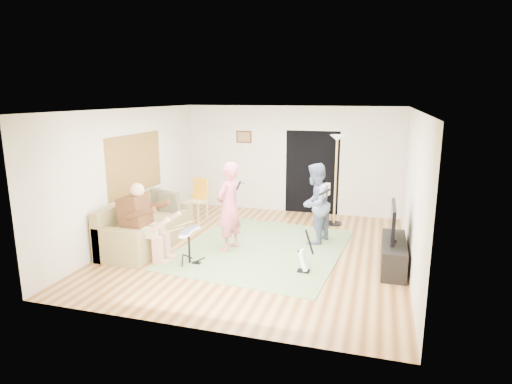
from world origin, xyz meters
TOP-DOWN VIEW (x-y plane):
  - floor at (0.00, 0.00)m, footprint 6.00×6.00m
  - walls at (0.00, 0.00)m, footprint 5.50×6.00m
  - ceiling at (0.00, 0.00)m, footprint 6.00×6.00m
  - window_blinds at (-2.74, 0.20)m, footprint 0.00×2.05m
  - doorway at (0.55, 2.99)m, footprint 2.10×0.00m
  - picture_frame at (-1.25, 2.99)m, footprint 0.42×0.03m
  - area_rug at (0.05, 0.09)m, footprint 3.33×3.79m
  - sofa at (-2.30, -0.35)m, footprint 0.94×2.29m
  - drummer at (-1.86, -1.00)m, footprint 0.92×0.52m
  - drum_kit at (-1.00, -1.00)m, footprint 0.35×0.63m
  - singer at (-0.55, -0.13)m, footprint 0.57×0.72m
  - microphone at (-0.35, -0.13)m, footprint 0.06×0.06m
  - guitarist at (0.97, 0.74)m, footprint 0.83×0.95m
  - guitar_held at (1.17, 0.74)m, footprint 0.26×0.61m
  - guitar_spare at (1.04, -0.81)m, footprint 0.28×0.25m
  - torchiere_lamp at (1.22, 2.16)m, footprint 0.37×0.37m
  - dining_chair at (-2.02, 1.65)m, footprint 0.51×0.53m
  - tv_cabinet at (2.50, -0.20)m, footprint 0.40×1.40m
  - television at (2.45, -0.20)m, footprint 0.06×1.03m

SIDE VIEW (x-z plane):
  - floor at x=0.00m, z-range 0.00..0.00m
  - area_rug at x=0.05m, z-range 0.00..0.02m
  - guitar_spare at x=1.04m, z-range -0.16..0.60m
  - tv_cabinet at x=2.50m, z-range 0.00..0.50m
  - drum_kit at x=-1.00m, z-range -0.04..0.61m
  - sofa at x=-2.30m, z-range -0.16..0.77m
  - dining_chair at x=-2.02m, z-range -0.14..0.86m
  - drummer at x=-1.86m, z-range -0.16..1.26m
  - guitarist at x=0.97m, z-range 0.00..1.64m
  - television at x=2.45m, z-range 0.56..1.14m
  - singer at x=-0.55m, z-range 0.00..1.73m
  - doorway at x=0.55m, z-range 0.00..2.10m
  - guitar_held at x=1.17m, z-range 0.99..1.25m
  - microphone at x=-0.35m, z-range 1.17..1.41m
  - walls at x=0.00m, z-range 0.00..2.70m
  - torchiere_lamp at x=1.22m, z-range 0.39..2.47m
  - window_blinds at x=-2.74m, z-range 0.53..2.58m
  - picture_frame at x=-1.25m, z-range 1.74..2.06m
  - ceiling at x=0.00m, z-range 2.70..2.70m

